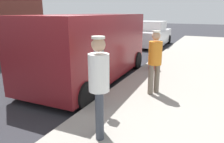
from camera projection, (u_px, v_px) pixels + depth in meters
ground_plane at (67, 96)px, 5.81m from camera, size 80.00×80.00×0.00m
sidewalk_slab at (206, 121)px, 4.33m from camera, size 5.00×32.00×0.15m
parking_meter_near at (99, 64)px, 4.43m from camera, size 0.14×0.18×1.52m
pedestrian_in_white at (99, 81)px, 3.44m from camera, size 0.34×0.34×1.72m
pedestrian_in_orange at (155, 59)px, 5.38m from camera, size 0.34×0.34×1.63m
parked_van at (91, 46)px, 6.93m from camera, size 2.28×5.26×2.15m
parked_sedan_ahead at (152, 35)px, 14.15m from camera, size 2.07×4.46×1.65m
fire_hydrant at (152, 58)px, 7.91m from camera, size 0.24×0.24×0.86m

